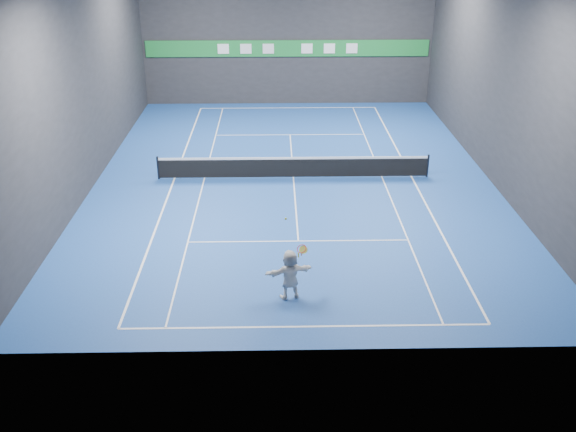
{
  "coord_description": "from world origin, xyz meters",
  "views": [
    {
      "loc": [
        -0.83,
        -27.6,
        10.98
      ],
      "look_at": [
        -0.41,
        -7.38,
        1.5
      ],
      "focal_mm": 40.0,
      "sensor_mm": 36.0,
      "label": 1
    }
  ],
  "objects_px": {
    "tennis_ball": "(286,219)",
    "tennis_net": "(293,167)",
    "player": "(290,275)",
    "tennis_racket": "(301,250)"
  },
  "relations": [
    {
      "from": "tennis_ball",
      "to": "tennis_racket",
      "type": "xyz_separation_m",
      "value": [
        0.48,
        0.07,
        -1.1
      ]
    },
    {
      "from": "tennis_net",
      "to": "tennis_racket",
      "type": "relative_size",
      "value": 26.52
    },
    {
      "from": "player",
      "to": "tennis_ball",
      "type": "bearing_deg",
      "value": -7.31
    },
    {
      "from": "tennis_ball",
      "to": "tennis_net",
      "type": "relative_size",
      "value": 0.01
    },
    {
      "from": "player",
      "to": "tennis_ball",
      "type": "height_order",
      "value": "tennis_ball"
    },
    {
      "from": "tennis_racket",
      "to": "tennis_net",
      "type": "bearing_deg",
      "value": 89.7
    },
    {
      "from": "tennis_net",
      "to": "player",
      "type": "bearing_deg",
      "value": -92.27
    },
    {
      "from": "tennis_ball",
      "to": "tennis_net",
      "type": "height_order",
      "value": "tennis_ball"
    },
    {
      "from": "tennis_ball",
      "to": "tennis_net",
      "type": "bearing_deg",
      "value": 87.02
    },
    {
      "from": "player",
      "to": "tennis_net",
      "type": "distance_m",
      "value": 10.28
    }
  ]
}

